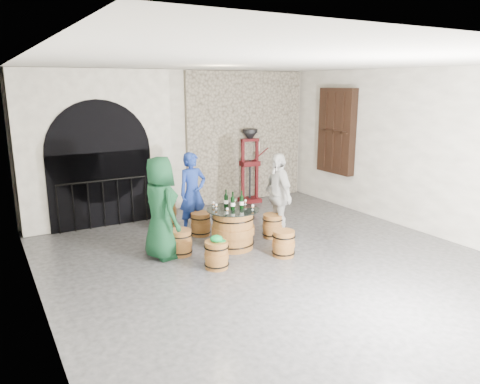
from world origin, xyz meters
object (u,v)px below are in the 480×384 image
barrel_stool_right (273,226)px  wine_bottle_left (233,203)px  person_white (278,195)px  person_green (161,208)px  wine_bottle_right (226,200)px  corking_press (250,160)px  barrel_stool_left (181,242)px  barrel_stool_far (201,224)px  person_blue (193,193)px  barrel_table (233,229)px  barrel_stool_near_left (217,255)px  barrel_stool_near_right (284,243)px  wine_bottle_center (242,201)px  side_barrel (165,211)px

barrel_stool_right → wine_bottle_left: (-0.97, -0.17, 0.63)m
person_white → person_green: bearing=-83.0°
wine_bottle_right → corking_press: size_ratio=0.18×
barrel_stool_left → wine_bottle_right: bearing=1.3°
wine_bottle_left → corking_press: size_ratio=0.18×
barrel_stool_far → corking_press: bearing=38.2°
barrel_stool_far → person_blue: (-0.05, 0.24, 0.58)m
wine_bottle_left → wine_bottle_right: (-0.02, 0.21, 0.00)m
barrel_stool_right → person_white: 0.60m
barrel_table → barrel_stool_near_left: (-0.68, -0.68, -0.14)m
person_blue → barrel_stool_near_left: bearing=-108.2°
barrel_stool_near_right → wine_bottle_center: 1.05m
person_green → corking_press: 4.07m
barrel_stool_near_right → person_white: (0.51, 0.93, 0.59)m
barrel_stool_right → wine_bottle_center: (-0.80, -0.18, 0.63)m
barrel_table → barrel_stool_right: (0.95, 0.13, -0.14)m
wine_bottle_center → person_white: bearing=12.2°
person_white → barrel_stool_far: bearing=-113.6°
side_barrel → barrel_table: bearing=-71.3°
barrel_stool_far → person_blue: 0.63m
person_blue → side_barrel: 0.86m
barrel_stool_left → wine_bottle_left: wine_bottle_left is taller
wine_bottle_right → side_barrel: size_ratio=0.49×
barrel_stool_near_left → side_barrel: 2.48m
barrel_stool_near_right → barrel_stool_near_left: size_ratio=1.00×
barrel_stool_left → barrel_stool_near_left: same height
barrel_stool_near_left → wine_bottle_center: (0.84, 0.63, 0.63)m
barrel_table → barrel_stool_far: bearing=101.6°
wine_bottle_left → wine_bottle_center: (0.17, -0.01, 0.00)m
barrel_stool_near_right → wine_bottle_right: wine_bottle_right is taller
person_white → barrel_stool_near_left: bearing=-56.3°
person_white → wine_bottle_right: size_ratio=5.02×
barrel_stool_far → person_blue: size_ratio=0.28×
barrel_stool_right → person_blue: bearing=138.7°
wine_bottle_right → wine_bottle_left: bearing=-84.9°
barrel_stool_right → barrel_stool_near_left: size_ratio=1.00×
barrel_stool_far → side_barrel: side_barrel is taller
barrel_stool_left → person_blue: size_ratio=0.28×
barrel_stool_near_right → side_barrel: size_ratio=0.68×
person_green → side_barrel: person_green is taller
wine_bottle_left → wine_bottle_right: same height
barrel_stool_left → side_barrel: side_barrel is taller
barrel_stool_near_right → wine_bottle_left: size_ratio=1.39×
barrel_table → person_green: size_ratio=0.54×
barrel_stool_right → side_barrel: bearing=133.2°
person_green → side_barrel: bearing=-30.0°
barrel_stool_near_left → wine_bottle_center: size_ratio=1.39×
barrel_stool_near_left → wine_bottle_left: wine_bottle_left is taller
barrel_stool_left → side_barrel: bearing=78.3°
person_green → wine_bottle_left: 1.27m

